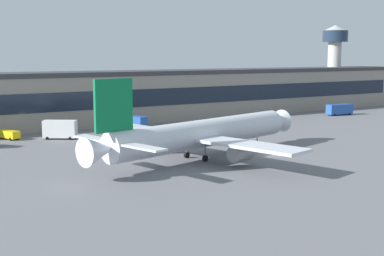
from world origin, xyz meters
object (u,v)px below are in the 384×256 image
at_px(fuel_truck, 339,109).
at_px(control_tower, 335,55).
at_px(airliner, 200,134).
at_px(pushback_tractor, 114,130).
at_px(catering_truck, 61,129).
at_px(belt_loader, 8,134).
at_px(stair_truck, 136,122).

bearing_deg(fuel_truck, control_tower, 45.96).
relative_size(airliner, pushback_tractor, 9.61).
distance_m(control_tower, pushback_tractor, 101.05).
bearing_deg(airliner, fuel_truck, 24.79).
distance_m(control_tower, catering_truck, 112.89).
bearing_deg(airliner, catering_truck, 111.80).
height_order(airliner, belt_loader, airliner).
height_order(control_tower, belt_loader, control_tower).
bearing_deg(stair_truck, belt_loader, 174.44).
bearing_deg(catering_truck, fuel_truck, -0.70).
distance_m(catering_truck, fuel_truck, 87.53).
height_order(control_tower, stair_truck, control_tower).
distance_m(catering_truck, stair_truck, 20.29).
distance_m(control_tower, belt_loader, 121.78).
bearing_deg(stair_truck, control_tower, 11.80).
relative_size(fuel_truck, belt_loader, 1.30).
distance_m(stair_truck, fuel_truck, 67.59).
distance_m(belt_loader, pushback_tractor, 23.45).
bearing_deg(belt_loader, pushback_tractor, -16.32).
bearing_deg(catering_truck, pushback_tractor, -2.78).
height_order(airliner, fuel_truck, airliner).
bearing_deg(pushback_tractor, fuel_truck, -0.36).
xyz_separation_m(control_tower, pushback_tractor, (-97.02, -22.37, -17.27)).
bearing_deg(belt_loader, catering_truck, -31.08).
height_order(catering_truck, pushback_tractor, catering_truck).
xyz_separation_m(airliner, control_tower, (95.59, 56.79, 13.83)).
bearing_deg(stair_truck, airliner, -99.02).
distance_m(catering_truck, belt_loader, 11.64).
bearing_deg(pushback_tractor, control_tower, 12.99).
xyz_separation_m(control_tower, fuel_truck, (-22.09, -22.84, -16.44)).
bearing_deg(fuel_truck, catering_truck, 179.30).
relative_size(catering_truck, pushback_tractor, 1.41).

